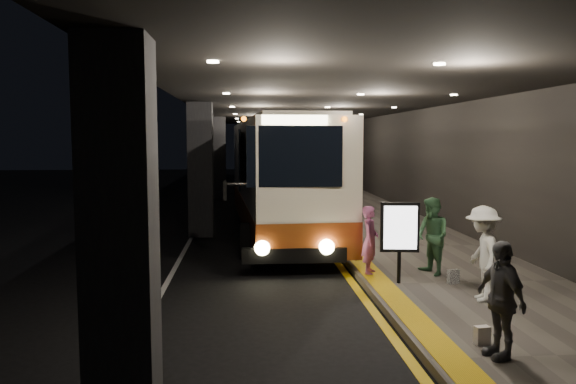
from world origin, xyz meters
name	(u,v)px	position (x,y,z in m)	size (l,w,h in m)	color
ground	(247,261)	(0.00, 0.00, 0.00)	(90.00, 90.00, 0.00)	black
lane_line_white	(195,231)	(-1.80, 5.00, 0.01)	(0.12, 50.00, 0.01)	silver
kerb_stripe_yellow	(313,229)	(2.35, 5.00, 0.01)	(0.18, 50.00, 0.01)	gold
sidewalk	(379,226)	(4.75, 5.00, 0.07)	(4.50, 50.00, 0.15)	#514C44
tactile_strip	(327,225)	(2.85, 5.00, 0.16)	(0.50, 50.00, 0.01)	gold
terminal_wall	(442,145)	(7.00, 5.00, 3.00)	(0.10, 50.00, 6.00)	black
support_columns	(201,170)	(-1.50, 4.00, 2.20)	(0.80, 24.80, 4.40)	black
canopy	(317,99)	(2.50, 5.00, 4.60)	(9.00, 50.00, 0.40)	black
coach_main	(279,181)	(1.09, 3.91, 1.80)	(3.21, 12.17, 3.76)	#EFE5C8
coach_second	(264,168)	(0.95, 15.14, 1.70)	(2.45, 11.27, 3.54)	#EFE5C8
passenger_boarding	(370,240)	(2.80, -2.23, 0.93)	(0.57, 0.37, 1.55)	#B5548E
passenger_waiting_green	(432,236)	(4.16, -2.44, 1.03)	(0.85, 0.53, 1.75)	#43794E
passenger_waiting_white	(483,253)	(4.45, -4.51, 1.06)	(1.17, 0.54, 1.81)	silver
passenger_waiting_grey	(500,299)	(3.53, -7.23, 0.98)	(0.98, 0.50, 1.67)	#535358
bag_polka	(453,277)	(4.37, -3.27, 0.30)	(0.25, 0.11, 0.30)	black
bag_plain	(482,335)	(3.50, -6.75, 0.29)	(0.22, 0.13, 0.28)	silver
info_sign	(400,229)	(3.23, -3.14, 1.32)	(0.83, 0.21, 1.73)	black
stanchion_post	(356,238)	(2.75, -0.90, 0.73)	(0.05, 0.05, 1.16)	black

